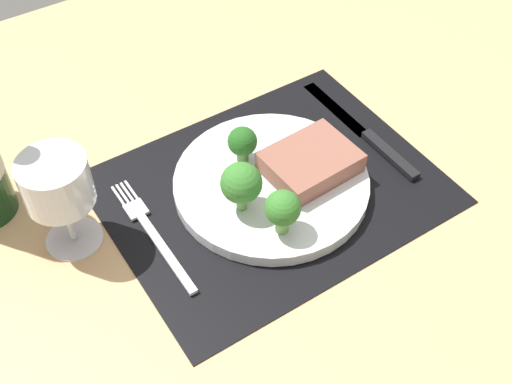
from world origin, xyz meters
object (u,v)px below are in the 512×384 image
at_px(plate, 271,183).
at_px(fork, 153,233).
at_px(knife, 368,135).
at_px(wine_glass, 57,187).
at_px(steak, 310,162).

height_order(plate, fork, plate).
distance_m(knife, wine_glass, 0.41).
bearing_deg(fork, wine_glass, 150.77).
xyz_separation_m(fork, wine_glass, (-0.08, 0.05, 0.08)).
relative_size(fork, knife, 0.83).
bearing_deg(wine_glass, knife, -7.91).
distance_m(plate, steak, 0.06).
bearing_deg(fork, steak, -6.27).
bearing_deg(steak, plate, 165.08).
height_order(knife, wine_glass, wine_glass).
height_order(plate, steak, steak).
relative_size(plate, wine_glass, 1.92).
relative_size(plate, fork, 1.27).
relative_size(knife, wine_glass, 1.81).
xyz_separation_m(plate, wine_glass, (-0.24, 0.06, 0.08)).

